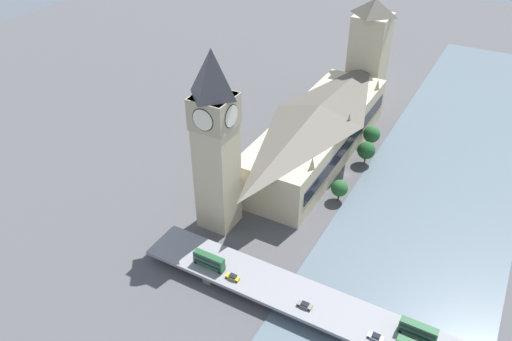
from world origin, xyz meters
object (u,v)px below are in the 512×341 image
at_px(victoria_tower, 369,52).
at_px(double_decker_bus_lead, 418,330).
at_px(car_northbound_lead, 376,337).
at_px(car_northbound_tail, 233,277).
at_px(parliament_hall, 318,131).
at_px(double_decker_bus_rear, 209,260).
at_px(clock_tower, 216,139).
at_px(car_southbound_lead, 305,305).
at_px(road_bridge, 377,330).

relative_size(victoria_tower, double_decker_bus_lead, 5.41).
xyz_separation_m(car_northbound_lead, car_northbound_tail, (46.30, 0.25, 0.04)).
relative_size(parliament_hall, car_northbound_lead, 22.70).
relative_size(double_decker_bus_rear, car_northbound_lead, 2.50).
distance_m(parliament_hall, clock_tower, 65.90).
bearing_deg(car_southbound_lead, victoria_tower, -77.51).
bearing_deg(parliament_hall, road_bridge, 123.42).
distance_m(parliament_hall, road_bridge, 98.49).
xyz_separation_m(car_northbound_tail, car_southbound_lead, (-24.42, -0.83, -0.01)).
distance_m(road_bridge, car_southbound_lead, 21.68).
relative_size(victoria_tower, road_bridge, 0.37).
bearing_deg(double_decker_bus_lead, victoria_tower, -65.57).
bearing_deg(parliament_hall, car_northbound_tail, 95.46).
bearing_deg(double_decker_bus_rear, parliament_hall, -90.80).
bearing_deg(parliament_hall, clock_tower, 77.68).
bearing_deg(clock_tower, car_northbound_lead, 159.43).
xyz_separation_m(victoria_tower, car_northbound_lead, (-54.54, 148.08, -21.82)).
height_order(double_decker_bus_lead, car_southbound_lead, double_decker_bus_lead).
xyz_separation_m(road_bridge, double_decker_bus_lead, (-10.29, -2.79, 3.46)).
xyz_separation_m(clock_tower, car_southbound_lead, (-45.73, 24.79, -31.00)).
relative_size(parliament_hall, double_decker_bus_rear, 9.09).
xyz_separation_m(parliament_hall, car_southbound_lead, (-32.61, 84.87, -7.31)).
bearing_deg(road_bridge, car_northbound_lead, 97.45).
xyz_separation_m(parliament_hall, victoria_tower, (0.06, -62.63, 14.48)).
distance_m(clock_tower, victoria_tower, 123.75).
xyz_separation_m(double_decker_bus_rear, car_northbound_lead, (-55.67, 0.64, -2.00)).
bearing_deg(clock_tower, double_decker_bus_lead, 166.21).
xyz_separation_m(parliament_hall, car_northbound_tail, (-8.19, 85.70, -7.30)).
bearing_deg(clock_tower, car_northbound_tail, 129.75).
bearing_deg(car_northbound_tail, parliament_hall, -84.54).
relative_size(victoria_tower, car_northbound_tail, 12.93).
bearing_deg(road_bridge, double_decker_bus_rear, 3.04).
bearing_deg(double_decker_bus_lead, car_northbound_tail, 6.72).
height_order(car_northbound_lead, car_southbound_lead, car_northbound_lead).
height_order(double_decker_bus_lead, double_decker_bus_rear, double_decker_bus_rear).
relative_size(clock_tower, road_bridge, 0.44).
bearing_deg(victoria_tower, car_southbound_lead, 102.49).
bearing_deg(double_decker_bus_lead, double_decker_bus_rear, 4.99).
xyz_separation_m(clock_tower, victoria_tower, (-13.06, -122.71, -9.20)).
height_order(road_bridge, double_decker_bus_rear, double_decker_bus_rear).
distance_m(victoria_tower, double_decker_bus_lead, 156.92).
bearing_deg(double_decker_bus_lead, car_northbound_lead, 32.95).
bearing_deg(victoria_tower, double_decker_bus_lead, 114.43).
distance_m(clock_tower, double_decker_bus_rear, 39.95).
distance_m(car_northbound_tail, car_southbound_lead, 24.43).
relative_size(road_bridge, double_decker_bus_rear, 14.11).
bearing_deg(parliament_hall, car_southbound_lead, 111.02).
distance_m(clock_tower, car_northbound_lead, 78.59).
height_order(road_bridge, double_decker_bus_lead, double_decker_bus_lead).
xyz_separation_m(victoria_tower, double_decker_bus_lead, (-64.37, 141.72, -19.92)).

